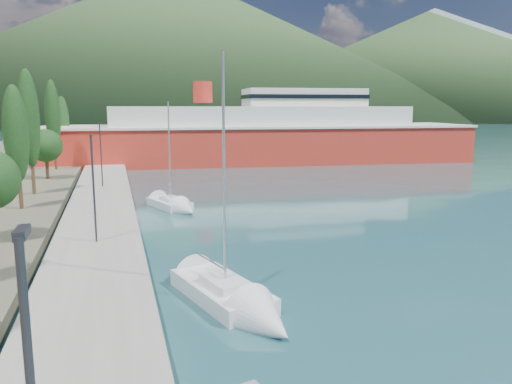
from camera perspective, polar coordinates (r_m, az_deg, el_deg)
name	(u,v)px	position (r m, az deg, el deg)	size (l,w,h in m)	color
ground	(144,139)	(133.85, -12.65, 5.91)	(1400.00, 1400.00, 0.00)	#235157
quay	(101,212)	(40.17, -17.32, -2.17)	(5.00, 88.00, 0.80)	gray
hills_far	(230,51)	(652.48, -3.02, 15.79)	(1480.00, 900.00, 180.00)	slate
hills_near	(250,53)	(402.19, -0.65, 15.56)	(1010.00, 520.00, 115.00)	#2E4A26
tree_row	(26,138)	(45.65, -24.83, 5.66)	(3.49, 64.46, 10.91)	#47301E
lamp_posts	(93,186)	(28.72, -18.12, 0.64)	(0.15, 43.68, 6.06)	#2D2D33
sailboat_near	(244,307)	(20.88, -1.42, -13.01)	(4.48, 8.37, 11.52)	silver
sailboat_mid	(178,207)	(41.25, -8.91, -1.71)	(4.15, 6.84, 9.59)	silver
ferry	(263,137)	(76.22, 0.81, 6.33)	(64.71, 19.09, 12.66)	red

